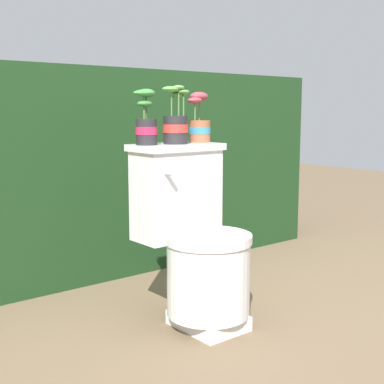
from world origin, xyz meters
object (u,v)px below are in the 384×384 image
at_px(toilet, 195,242).
at_px(potted_plant_middle, 199,123).
at_px(potted_plant_left, 146,121).
at_px(potted_plant_midleft, 176,124).

xyz_separation_m(toilet, potted_plant_middle, (0.15, 0.15, 0.51)).
xyz_separation_m(toilet, potted_plant_left, (-0.15, 0.15, 0.53)).
bearing_deg(potted_plant_left, potted_plant_middle, 0.82).
distance_m(potted_plant_left, potted_plant_middle, 0.30).
bearing_deg(potted_plant_midleft, toilet, -86.33).
distance_m(toilet, potted_plant_middle, 0.56).
xyz_separation_m(potted_plant_left, potted_plant_midleft, (0.14, -0.02, -0.01)).
xyz_separation_m(potted_plant_midleft, potted_plant_middle, (0.16, 0.03, -0.00)).
height_order(toilet, potted_plant_left, potted_plant_left).
distance_m(toilet, potted_plant_midleft, 0.53).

